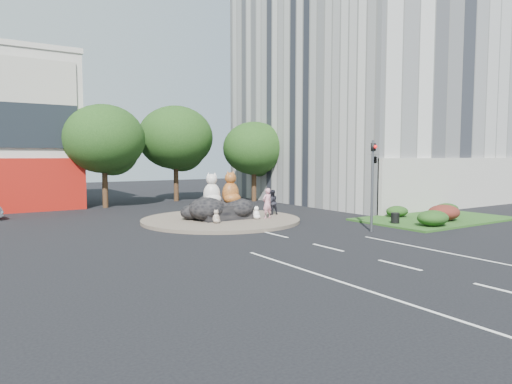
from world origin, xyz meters
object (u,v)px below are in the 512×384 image
cat_white (212,189)px  litter_bin (395,218)px  kitten_white (256,212)px  pedestrian_pink (267,203)px  cat_tabby (231,187)px  kitten_calico (216,216)px  pedestrian_dark (272,202)px

cat_white → litter_bin: cat_white is taller
kitten_white → pedestrian_pink: (0.77, -0.08, 0.54)m
cat_tabby → kitten_white: cat_tabby is taller
litter_bin → pedestrian_pink: bearing=134.9°
kitten_calico → litter_bin: (9.25, -5.45, -0.18)m
cat_tabby → pedestrian_dark: 3.47m
kitten_white → pedestrian_pink: size_ratio=0.44×
cat_white → kitten_white: cat_white is taller
cat_white → pedestrian_pink: (3.10, -1.61, -0.96)m
cat_tabby → kitten_white: size_ratio=2.54×
cat_white → kitten_calico: (-0.62, -1.71, -1.51)m
pedestrian_pink → cat_tabby: bearing=-41.2°
cat_tabby → pedestrian_pink: bearing=-40.0°
cat_tabby → kitten_calico: size_ratio=2.58×
cat_white → cat_tabby: bearing=5.4°
cat_white → pedestrian_dark: (4.44, -0.27, -1.08)m
pedestrian_pink → litter_bin: size_ratio=3.06×
cat_tabby → kitten_white: 2.28m
cat_white → pedestrian_dark: cat_white is taller
cat_white → cat_tabby: size_ratio=0.96×
cat_tabby → litter_bin: 10.26m
cat_white → pedestrian_dark: bearing=18.2°
cat_tabby → pedestrian_dark: bearing=-5.6°
kitten_white → litter_bin: size_ratio=1.34×
kitten_white → cat_tabby: bearing=123.1°
pedestrian_dark → cat_tabby: bearing=12.3°
pedestrian_dark → pedestrian_pink: bearing=56.2°
litter_bin → kitten_calico: bearing=149.5°
pedestrian_dark → litter_bin: (4.19, -6.89, -0.60)m
cat_white → cat_tabby: 1.21m
litter_bin → cat_white: bearing=140.3°
kitten_calico → pedestrian_pink: size_ratio=0.43×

